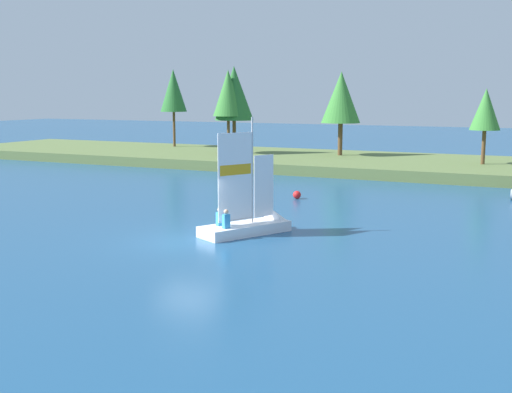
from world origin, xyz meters
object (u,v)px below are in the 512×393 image
Objects in this scene: shoreline_tree_left at (173,91)px; shoreline_tree_midleft at (228,93)px; sailboat at (258,223)px; shoreline_tree_right at (486,110)px; shoreline_tree_midright at (341,98)px; channel_buoy at (297,195)px; shoreline_tree_centre at (234,93)px.

shoreline_tree_midleft is (8.43, -4.63, -0.25)m from shoreline_tree_left.
shoreline_tree_left is at bearing 65.68° from sailboat.
shoreline_tree_right is at bearing 1.03° from shoreline_tree_midleft.
sailboat is at bearing -60.02° from shoreline_tree_midleft.
shoreline_tree_left is 1.07× the size of shoreline_tree_midright.
sailboat is 11.72× the size of channel_buoy.
shoreline_tree_centre reaches higher than shoreline_tree_midright.
shoreline_tree_left is at bearing 151.24° from shoreline_tree_midleft.
shoreline_tree_right is (29.38, -4.25, -1.45)m from shoreline_tree_left.
shoreline_tree_centre is 1.40× the size of sailboat.
shoreline_tree_midleft reaches higher than sailboat.
shoreline_tree_left is 29.72m from shoreline_tree_right.
shoreline_tree_midright is at bearing 12.80° from shoreline_tree_centre.
sailboat is (22.77, -29.48, -5.84)m from shoreline_tree_left.
shoreline_tree_centre is at bearing 72.66° from shoreline_tree_midleft.
shoreline_tree_centre is at bearing 126.89° from channel_buoy.
shoreline_tree_midleft is 20.99m from shoreline_tree_right.
shoreline_tree_left is at bearing 135.81° from channel_buoy.
shoreline_tree_midleft is at bearing 57.98° from sailboat.
shoreline_tree_midright is at bearing 38.52° from sailboat.
channel_buoy is (3.39, -18.55, -5.38)m from shoreline_tree_midright.
shoreline_tree_midleft is 15.66× the size of channel_buoy.
shoreline_tree_centre is 1.07× the size of shoreline_tree_midright.
shoreline_tree_midleft is at bearing 128.55° from channel_buoy.
channel_buoy is at bearing -53.11° from shoreline_tree_centre.
shoreline_tree_centre is (0.21, 0.69, -0.01)m from shoreline_tree_midleft.
shoreline_tree_centre is at bearing -167.20° from shoreline_tree_midright.
shoreline_tree_right is 18.78m from channel_buoy.
shoreline_tree_left reaches higher than shoreline_tree_right.
shoreline_tree_left reaches higher than channel_buoy.
shoreline_tree_midright is at bearing 16.51° from shoreline_tree_midleft.
shoreline_tree_midleft is at bearing -178.97° from shoreline_tree_right.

